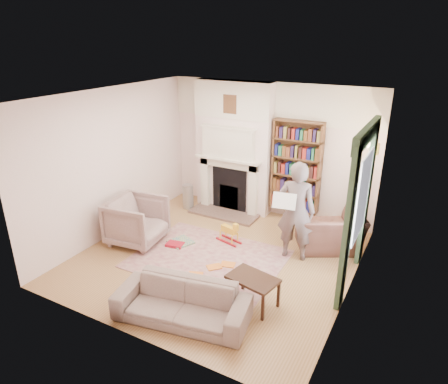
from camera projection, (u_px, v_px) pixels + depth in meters
The scene contains 25 objects.
floor at pixel (217, 257), 7.05m from camera, with size 4.50×4.50×0.00m, color olive.
ceiling at pixel (216, 96), 6.02m from camera, with size 4.50×4.50×0.00m, color white.
wall_back at pixel (269, 150), 8.37m from camera, with size 4.50×4.50×0.00m, color white.
wall_front at pixel (123, 241), 4.70m from camera, with size 4.50×4.50×0.00m, color white.
wall_left at pixel (113, 163), 7.53m from camera, with size 4.50×4.50×0.00m, color white.
wall_right at pixel (358, 210), 5.54m from camera, with size 4.50×4.50×0.00m, color white.
fireplace at pixel (233, 148), 8.55m from camera, with size 1.70×0.58×2.80m.
bookcase at pixel (296, 167), 8.06m from camera, with size 1.00×0.24×1.85m, color brown.
window at pixel (363, 196), 5.85m from camera, with size 0.02×0.90×1.30m, color silver.
curtain_left at pixel (347, 230), 5.39m from camera, with size 0.07×0.32×2.40m, color #2E4730.
curtain_right at pixel (367, 196), 6.53m from camera, with size 0.07×0.32×2.40m, color #2E4730.
pelmet at pixel (368, 134), 5.53m from camera, with size 0.09×1.70×0.24m, color #2E4730.
wall_sconce at pixel (366, 148), 6.67m from camera, with size 0.20×0.24×0.24m, color gold, non-canonical shape.
rug at pixel (208, 259), 6.99m from camera, with size 2.52×1.94×0.01m, color #C2AB92.
armchair_reading at pixel (329, 230), 7.23m from camera, with size 1.11×0.97×0.72m, color #4B2B28.
armchair_left at pixel (137, 221), 7.42m from camera, with size 0.92×0.95×0.86m, color #B7A497.
sofa at pixel (182, 302), 5.43m from camera, with size 1.84×0.72×0.54m, color gray.
man_reading at pixel (296, 211), 6.74m from camera, with size 0.64×0.42×1.76m, color #5F4E4C.
newspaper at pixel (284, 201), 6.56m from camera, with size 0.39×0.02×0.27m, color white.
coffee_table at pixel (252, 291), 5.74m from camera, with size 0.70×0.45×0.45m, color #331912, non-canonical shape.
paraffin_heater at pixel (188, 196), 8.95m from camera, with size 0.24×0.24×0.55m, color #A8ABB0.
rocking_horse at pixel (229, 232), 7.47m from camera, with size 0.50×0.20×0.44m, color gold, non-canonical shape.
board_game at pixel (181, 242), 7.50m from camera, with size 0.40×0.40×0.03m, color gold.
game_box_lid at pixel (175, 244), 7.39m from camera, with size 0.32×0.21×0.05m, color maroon.
comic_annuals at pixel (218, 270), 6.62m from camera, with size 0.86×0.78×0.02m.
Camera 1 is at (3.03, -5.33, 3.67)m, focal length 32.00 mm.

